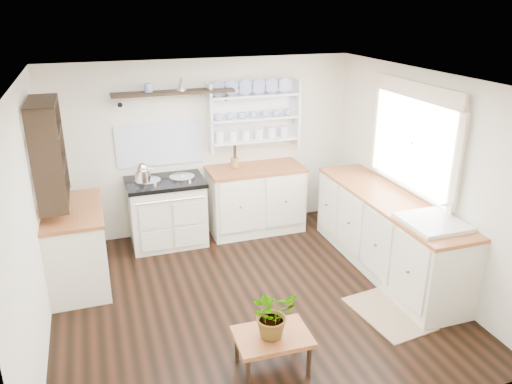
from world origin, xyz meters
TOP-DOWN VIEW (x-y plane):
  - floor at (0.00, 0.00)m, footprint 4.00×3.80m
  - wall_back at (0.00, 1.90)m, footprint 4.00×0.02m
  - wall_right at (2.00, 0.00)m, footprint 0.02×3.80m
  - wall_left at (-2.00, 0.00)m, footprint 0.02×3.80m
  - ceiling at (0.00, 0.00)m, footprint 4.00×3.80m
  - window at (1.95, 0.15)m, footprint 0.08×1.55m
  - aga_cooker at (-0.60, 1.57)m, footprint 0.97×0.68m
  - back_cabinets at (0.60, 1.60)m, footprint 1.27×0.63m
  - right_cabinets at (1.70, 0.10)m, footprint 0.62×2.43m
  - belfast_sink at (1.70, -0.65)m, footprint 0.55×0.60m
  - left_cabinets at (-1.70, 0.90)m, footprint 0.62×1.13m
  - plate_rack at (0.65, 1.86)m, footprint 1.20×0.22m
  - high_shelf at (-0.40, 1.78)m, footprint 1.50×0.29m
  - left_shelving at (-1.84, 0.90)m, footprint 0.28×0.80m
  - kettle at (-0.88, 1.45)m, footprint 0.19×0.19m
  - utensil_crock at (0.34, 1.68)m, footprint 0.10×0.10m
  - center_table at (-0.15, -1.10)m, footprint 0.65×0.47m
  - potted_plant at (-0.15, -1.10)m, footprint 0.43×0.39m
  - floor_rug at (1.24, -0.74)m, footprint 0.65×0.91m

SIDE VIEW (x-z plane):
  - floor at x=0.00m, z-range -0.01..0.01m
  - floor_rug at x=1.24m, z-range 0.00..0.02m
  - center_table at x=-0.15m, z-range 0.13..0.47m
  - aga_cooker at x=-0.60m, z-range -0.01..0.89m
  - right_cabinets at x=1.70m, z-range 0.01..0.91m
  - left_cabinets at x=-1.70m, z-range 0.01..0.91m
  - back_cabinets at x=0.60m, z-range 0.01..0.91m
  - potted_plant at x=-0.15m, z-range 0.34..0.77m
  - belfast_sink at x=1.70m, z-range 0.58..1.03m
  - utensil_crock at x=0.34m, z-range 0.91..1.03m
  - kettle at x=-0.88m, z-range 0.93..1.16m
  - wall_back at x=0.00m, z-range 0.00..2.30m
  - wall_right at x=2.00m, z-range 0.00..2.30m
  - wall_left at x=-2.00m, z-range 0.00..2.30m
  - left_shelving at x=-1.84m, z-range 1.02..2.08m
  - plate_rack at x=0.65m, z-range 1.11..2.01m
  - window at x=1.95m, z-range 0.95..2.17m
  - high_shelf at x=-0.40m, z-range 1.83..1.99m
  - ceiling at x=0.00m, z-range 2.29..2.30m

